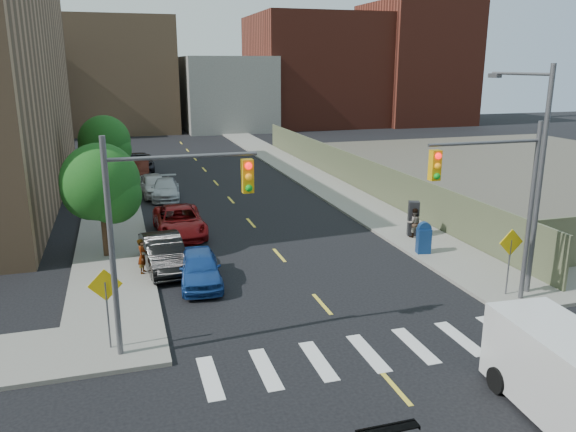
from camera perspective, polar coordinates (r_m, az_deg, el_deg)
ground at (r=15.69m, az=14.30°, el=-20.18°), size 160.00×160.00×0.00m
sidewalk_nw at (r=53.03m, az=-17.42°, el=4.82°), size 3.50×73.00×0.15m
sidewalk_ne at (r=55.05m, az=-1.03°, el=5.87°), size 3.50×73.00×0.15m
fence_north at (r=42.90m, az=6.32°, el=4.72°), size 0.12×44.00×2.50m
gravel_lot at (r=54.51m, az=23.57°, el=4.47°), size 36.00×42.00×0.06m
bg_bldg_midwest at (r=82.79m, az=-16.59°, el=13.54°), size 14.00×16.00×15.00m
bg_bldg_center at (r=82.26m, az=-6.43°, el=12.31°), size 12.00×16.00×10.00m
bg_bldg_east at (r=87.73m, az=2.57°, el=14.52°), size 18.00×18.00×16.00m
bg_bldg_fareast at (r=92.50m, az=12.73°, el=14.83°), size 14.00×16.00×18.00m
smokestack at (r=94.64m, az=15.13°, el=17.71°), size 1.80×1.80×28.00m
signal_nw at (r=17.38m, az=-12.73°, el=0.02°), size 4.59×0.30×7.00m
signal_ne at (r=21.71m, az=20.58°, el=2.41°), size 4.59×0.30×7.00m
streetlight_ne at (r=23.65m, az=23.73°, el=4.79°), size 0.25×3.70×9.00m
warn_sign_nw at (r=18.64m, az=-18.01°, el=-7.56°), size 1.06×0.06×2.83m
warn_sign_ne at (r=23.46m, az=21.65°, el=-3.21°), size 1.06×0.06×2.83m
warn_sign_midwest at (r=31.56m, az=-17.77°, el=1.68°), size 1.06×0.06×2.83m
tree_west_near at (r=27.39m, az=-18.49°, el=2.83°), size 3.66×3.64×5.52m
tree_west_far at (r=42.19m, az=-18.12°, el=6.95°), size 3.66×3.64×5.52m
parked_car_blue at (r=23.87m, az=-8.96°, el=-5.23°), size 1.98×4.31×1.43m
parked_car_black at (r=25.85m, az=-12.53°, el=-3.68°), size 2.04×4.81×1.54m
parked_car_red at (r=30.83m, az=-10.98°, el=-0.53°), size 2.56×5.52×1.53m
parked_car_silver at (r=39.59m, az=-12.34°, el=2.71°), size 2.25×4.72×1.33m
parked_car_white at (r=40.58m, az=-13.48°, el=3.10°), size 2.18×4.66×1.54m
parked_car_maroon at (r=47.77m, az=-14.77°, el=4.66°), size 1.63×4.11×1.33m
parked_car_grey at (r=50.67m, az=-14.92°, el=5.31°), size 2.44×5.29×1.47m
cargo_van at (r=16.55m, az=26.62°, el=-14.38°), size 2.45×5.28×2.36m
mailbox at (r=27.72m, az=13.63°, el=-2.18°), size 0.72×0.60×1.55m
payphone at (r=30.39m, az=12.61°, el=-0.25°), size 0.67×0.61×1.85m
pedestrian_west at (r=25.20m, az=-14.58°, el=-3.95°), size 0.52×0.65×1.54m
pedestrian_east at (r=30.14m, az=12.65°, el=-0.67°), size 0.85×0.72×1.56m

